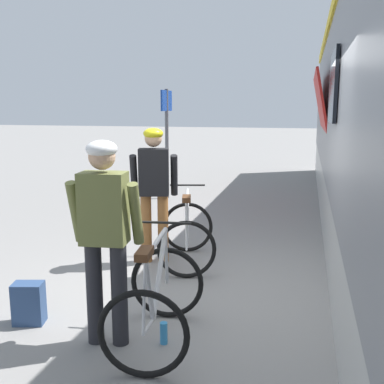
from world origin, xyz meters
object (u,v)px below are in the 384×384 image
Objects in this scene: cyclist_near_in_dark at (154,183)px; backpack_on_platform at (29,303)px; water_bottle_by_the_backpack at (41,307)px; water_bottle_near_the_bikes at (164,333)px; platform_sign_post at (167,125)px; bicycle_near_white at (187,234)px; bicycle_far_silver at (156,300)px; cyclist_far_in_olive at (105,225)px.

backpack_on_platform is (-0.59, -1.97, -0.85)m from cyclist_near_in_dark.
cyclist_near_in_dark reaches higher than water_bottle_by_the_backpack.
water_bottle_by_the_backpack is (-1.31, 0.18, 0.01)m from water_bottle_near_the_bikes.
water_bottle_by_the_backpack is (-0.55, -1.83, -0.95)m from cyclist_near_in_dark.
water_bottle_by_the_backpack is 0.09× the size of platform_sign_post.
platform_sign_post is (-1.54, 4.13, 1.22)m from bicycle_near_white.
bicycle_near_white is 2.06m from bicycle_far_silver.
cyclist_far_in_olive is at bearing -94.16° from bicycle_near_white.
bicycle_far_silver reaches higher than water_bottle_by_the_backpack.
cyclist_near_in_dark is at bearing 110.63° from water_bottle_near_the_bikes.
cyclist_near_in_dark is 2.26m from bicycle_far_silver.
platform_sign_post reaches higher than water_bottle_near_the_bikes.
cyclist_near_in_dark is 1.46× the size of bicycle_near_white.
backpack_on_platform is (-1.30, 0.08, -0.20)m from bicycle_far_silver.
cyclist_near_in_dark is at bearing -179.40° from bicycle_near_white.
water_bottle_near_the_bikes is 6.60m from platform_sign_post.
cyclist_far_in_olive is 0.78m from bicycle_far_silver.
platform_sign_post is (-1.81, 6.17, 1.22)m from bicycle_far_silver.
water_bottle_by_the_backpack is 6.18m from platform_sign_post.
platform_sign_post is at bearing 104.96° from cyclist_near_in_dark.
bicycle_far_silver reaches higher than backpack_on_platform.
cyclist_far_in_olive is 1.23m from backpack_on_platform.
cyclist_near_in_dark is 2.14m from water_bottle_by_the_backpack.
backpack_on_platform is at bearing 170.51° from cyclist_far_in_olive.
backpack_on_platform is at bearing 177.75° from water_bottle_near_the_bikes.
water_bottle_by_the_backpack reaches higher than water_bottle_near_the_bikes.
bicycle_near_white is at bearing 61.80° from water_bottle_by_the_backpack.
bicycle_near_white is 2.07m from water_bottle_near_the_bikes.
backpack_on_platform is at bearing -106.72° from cyclist_near_in_dark.
bicycle_near_white is 2.23m from backpack_on_platform.
bicycle_near_white is 5.69× the size of water_bottle_by_the_backpack.
water_bottle_near_the_bikes is (0.48, 0.09, -0.96)m from cyclist_far_in_olive.
cyclist_near_in_dark is at bearing 97.67° from cyclist_far_in_olive.
bicycle_far_silver is (0.27, -2.05, 0.00)m from bicycle_near_white.
cyclist_near_in_dark is 8.29× the size of water_bottle_by_the_backpack.
cyclist_far_in_olive reaches higher than bicycle_far_silver.
backpack_on_platform reaches higher than water_bottle_near_the_bikes.
cyclist_near_in_dark reaches higher than bicycle_far_silver.
backpack_on_platform is 1.36m from water_bottle_near_the_bikes.
water_bottle_near_the_bikes is at bearing -8.03° from water_bottle_by_the_backpack.
cyclist_near_in_dark reaches higher than water_bottle_near_the_bikes.
bicycle_far_silver reaches higher than water_bottle_near_the_bikes.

